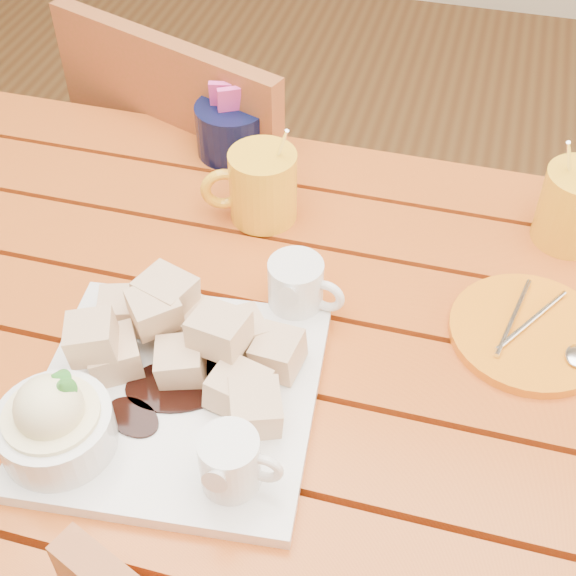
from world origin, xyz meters
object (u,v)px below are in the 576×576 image
(coffee_mug_left, at_px, (261,185))
(dessert_plate, at_px, (151,390))
(table, at_px, (247,397))
(orange_saucer, at_px, (531,333))
(chair_far, at_px, (222,211))

(coffee_mug_left, bearing_deg, dessert_plate, -115.56)
(table, bearing_deg, dessert_plate, -116.51)
(table, relative_size, orange_saucer, 6.72)
(chair_far, bearing_deg, coffee_mug_left, 140.13)
(dessert_plate, relative_size, coffee_mug_left, 2.16)
(dessert_plate, xyz_separation_m, orange_saucer, (0.37, 0.21, -0.03))
(dessert_plate, distance_m, coffee_mug_left, 0.33)
(dessert_plate, bearing_deg, chair_far, 103.64)
(coffee_mug_left, distance_m, orange_saucer, 0.38)
(table, xyz_separation_m, coffee_mug_left, (-0.04, 0.21, 0.16))
(coffee_mug_left, bearing_deg, orange_saucer, -42.19)
(coffee_mug_left, relative_size, chair_far, 0.16)
(coffee_mug_left, height_order, orange_saucer, coffee_mug_left)
(orange_saucer, relative_size, chair_far, 0.20)
(coffee_mug_left, bearing_deg, table, -101.36)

